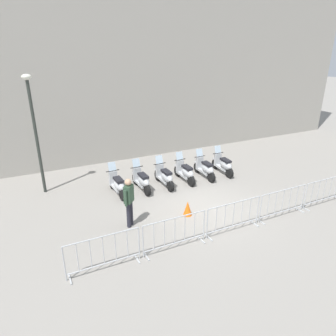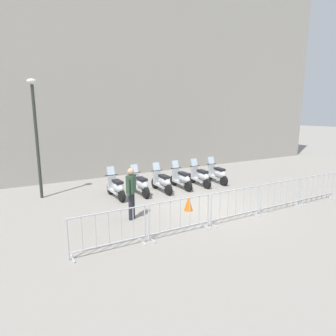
{
  "view_description": "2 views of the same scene",
  "coord_description": "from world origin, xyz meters",
  "views": [
    {
      "loc": [
        -6.89,
        -7.51,
        5.62
      ],
      "look_at": [
        -0.01,
        2.37,
        0.84
      ],
      "focal_mm": 32.3,
      "sensor_mm": 36.0,
      "label": 1
    },
    {
      "loc": [
        -7.58,
        -7.41,
        3.57
      ],
      "look_at": [
        0.44,
        2.75,
        0.96
      ],
      "focal_mm": 30.81,
      "sensor_mm": 36.0,
      "label": 2
    }
  ],
  "objects": [
    {
      "name": "motorcycle_0",
      "position": [
        -2.19,
        2.84,
        0.45
      ],
      "size": [
        0.59,
        1.72,
        1.24
      ],
      "color": "black",
      "rests_on": "ground"
    },
    {
      "name": "motorcycle_1",
      "position": [
        -1.17,
        2.64,
        0.45
      ],
      "size": [
        0.6,
        1.72,
        1.24
      ],
      "color": "black",
      "rests_on": "ground"
    },
    {
      "name": "barrier_segment_2",
      "position": [
        -0.27,
        -1.73,
        0.52
      ],
      "size": [
        2.03,
        0.73,
        1.07
      ],
      "color": "#B2B5B7",
      "rests_on": "ground"
    },
    {
      "name": "barrier_segment_0",
      "position": [
        -4.5,
        -1.06,
        0.52
      ],
      "size": [
        2.03,
        0.73,
        1.07
      ],
      "color": "#B2B5B7",
      "rests_on": "ground"
    },
    {
      "name": "barrier_segment_3",
      "position": [
        1.84,
        -2.06,
        0.52
      ],
      "size": [
        2.03,
        0.73,
        1.07
      ],
      "color": "#B2B5B7",
      "rests_on": "ground"
    },
    {
      "name": "traffic_cone",
      "position": [
        -0.86,
        -0.08,
        0.28
      ],
      "size": [
        0.32,
        0.32,
        0.55
      ],
      "primitive_type": "cone",
      "color": "orange",
      "rests_on": "ground"
    },
    {
      "name": "motorcycle_5",
      "position": [
        2.96,
        2.01,
        0.45
      ],
      "size": [
        0.69,
        1.71,
        1.24
      ],
      "color": "black",
      "rests_on": "ground"
    },
    {
      "name": "motorcycle_3",
      "position": [
        0.9,
        2.32,
        0.45
      ],
      "size": [
        0.62,
        1.72,
        1.24
      ],
      "color": "black",
      "rests_on": "ground"
    },
    {
      "name": "motorcycle_4",
      "position": [
        1.92,
        2.14,
        0.45
      ],
      "size": [
        0.65,
        1.72,
        1.24
      ],
      "color": "black",
      "rests_on": "ground"
    },
    {
      "name": "barrier_segment_1",
      "position": [
        -2.39,
        -1.4,
        0.52
      ],
      "size": [
        2.03,
        0.73,
        1.07
      ],
      "color": "#B2B5B7",
      "rests_on": "ground"
    },
    {
      "name": "building_facade",
      "position": [
        1.18,
        7.51,
        6.78
      ],
      "size": [
        28.03,
        6.73,
        13.55
      ],
      "primitive_type": "cube",
      "rotation": [
        0.0,
        0.0,
        -0.16
      ],
      "color": "#9E998E",
      "rests_on": "ground"
    },
    {
      "name": "officer_near_row_end",
      "position": [
        -2.89,
        0.48,
        0.98
      ],
      "size": [
        0.45,
        0.39,
        1.73
      ],
      "color": "#23232D",
      "rests_on": "ground"
    },
    {
      "name": "street_lamp",
      "position": [
        -4.58,
        4.85,
        2.95
      ],
      "size": [
        0.36,
        0.36,
        4.76
      ],
      "color": "#2D332D",
      "rests_on": "ground"
    },
    {
      "name": "barrier_segment_4",
      "position": [
        3.96,
        -2.4,
        0.52
      ],
      "size": [
        2.03,
        0.73,
        1.07
      ],
      "color": "#B2B5B7",
      "rests_on": "ground"
    },
    {
      "name": "motorcycle_2",
      "position": [
        -0.15,
        2.42,
        0.45
      ],
      "size": [
        0.62,
        1.72,
        1.24
      ],
      "color": "black",
      "rests_on": "ground"
    },
    {
      "name": "ground_plane",
      "position": [
        0.0,
        0.0,
        0.0
      ],
      "size": [
        120.0,
        120.0,
        0.0
      ],
      "primitive_type": "plane",
      "color": "gray"
    }
  ]
}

